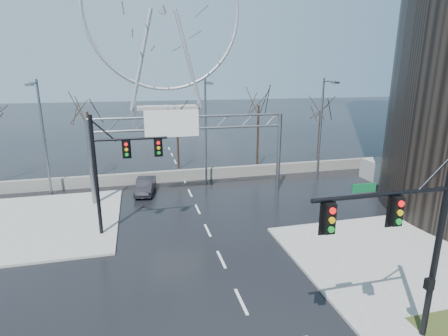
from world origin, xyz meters
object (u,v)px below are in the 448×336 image
object	(u,v)px
signal_mast_far	(114,164)
car	(145,186)
signal_mast_near	(411,232)
ferris_wheel	(163,17)
sign_gantry	(186,139)

from	to	relation	value
signal_mast_far	car	bearing A→B (deg)	76.10
signal_mast_near	ferris_wheel	bearing A→B (deg)	90.08
signal_mast_far	sign_gantry	distance (m)	8.14
signal_mast_near	sign_gantry	bearing A→B (deg)	106.19
signal_mast_near	sign_gantry	distance (m)	19.79
ferris_wheel	car	size ratio (longest dim) A/B	12.07
signal_mast_far	car	size ratio (longest dim) A/B	1.90
signal_mast_far	car	distance (m)	9.26
ferris_wheel	sign_gantry	bearing A→B (deg)	-93.84
ferris_wheel	car	bearing A→B (deg)	-96.49
signal_mast_near	car	bearing A→B (deg)	113.20
signal_mast_far	sign_gantry	world-z (taller)	signal_mast_far
signal_mast_near	signal_mast_far	world-z (taller)	same
car	signal_mast_far	bearing A→B (deg)	-94.39
signal_mast_near	signal_mast_far	distance (m)	17.03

